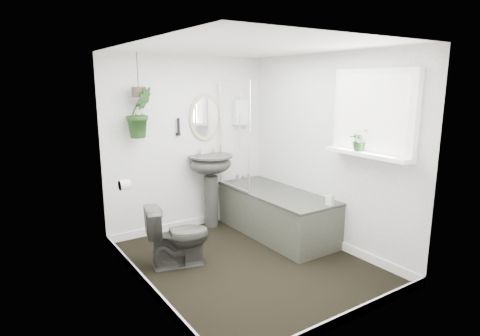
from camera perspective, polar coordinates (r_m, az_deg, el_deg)
floor at (r=4.58m, az=1.07°, el=-13.42°), size 2.30×2.80×0.02m
ceiling at (r=4.14m, az=1.20°, el=16.91°), size 2.30×2.80×0.02m
wall_back at (r=5.41m, az=-7.43°, el=3.37°), size 2.30×0.02×2.30m
wall_front at (r=3.19m, az=15.78°, el=-3.15°), size 2.30×0.02×2.30m
wall_left at (r=3.69m, az=-13.84°, el=-0.99°), size 0.02×2.80×2.30m
wall_right at (r=4.95m, az=12.23°, el=2.39°), size 0.02×2.80×2.30m
skirting at (r=4.55m, az=1.07°, el=-12.74°), size 2.30×2.80×0.10m
bathtub at (r=5.28m, az=5.15°, el=-6.40°), size 0.72×1.72×0.58m
bath_screen at (r=5.26m, az=-0.82°, el=4.65°), size 0.04×0.72×1.40m
shower_box at (r=5.70m, az=0.06°, el=7.96°), size 0.20×0.10×0.35m
oval_mirror at (r=5.45m, az=-4.97°, el=7.19°), size 0.46×0.03×0.62m
wall_sconce at (r=5.27m, az=-8.73°, el=5.84°), size 0.04×0.04×0.22m
toilet_roll_holder at (r=4.41m, az=-16.08°, el=-2.32°), size 0.11×0.11×0.11m
window_recess at (r=4.39m, az=18.48°, el=7.40°), size 0.08×1.00×0.90m
window_sill at (r=4.38m, az=17.55°, el=1.91°), size 0.18×1.00×0.04m
window_blinds at (r=4.35m, az=18.11°, el=7.39°), size 0.01×0.86×0.76m
toilet at (r=4.44m, az=-8.79°, el=-9.46°), size 0.74×0.53×0.68m
pedestal_sink at (r=5.51m, az=-4.13°, el=-3.25°), size 0.67×0.60×1.01m
sill_plant at (r=4.43m, az=16.60°, el=3.85°), size 0.23×0.20×0.23m
hanging_plant at (r=4.94m, az=-14.10°, el=7.66°), size 0.36×0.30×0.60m
soap_bottle at (r=4.72m, az=12.72°, el=-4.16°), size 0.09×0.10×0.17m
hanging_pot at (r=4.93m, az=-14.24°, el=10.44°), size 0.16×0.16×0.12m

